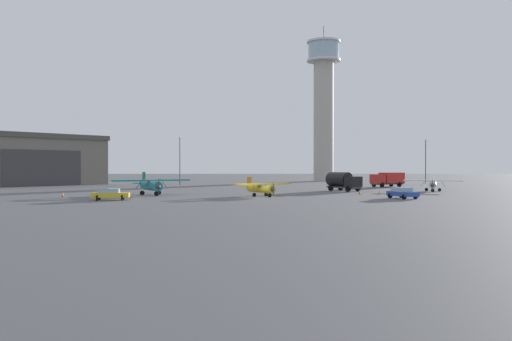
% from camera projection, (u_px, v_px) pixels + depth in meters
% --- Properties ---
extents(ground_plane, '(400.00, 400.00, 0.00)m').
position_uv_depth(ground_plane, '(251.00, 198.00, 64.96)').
color(ground_plane, '#545456').
extents(control_tower, '(8.91, 8.91, 41.39)m').
position_uv_depth(control_tower, '(324.00, 100.00, 137.30)').
color(control_tower, '#B2AD9E').
rests_on(control_tower, ground_plane).
extents(hangar, '(38.03, 38.39, 10.59)m').
position_uv_depth(hangar, '(17.00, 160.00, 109.54)').
color(hangar, '#6B665B').
rests_on(hangar, ground_plane).
extents(airplane_yellow, '(7.91, 6.44, 2.53)m').
position_uv_depth(airplane_yellow, '(261.00, 188.00, 67.53)').
color(airplane_yellow, gold).
rests_on(airplane_yellow, ground_plane).
extents(airplane_white, '(8.72, 6.90, 2.63)m').
position_uv_depth(airplane_white, '(433.00, 184.00, 81.30)').
color(airplane_white, white).
rests_on(airplane_white, ground_plane).
extents(airplane_teal, '(10.19, 8.15, 3.16)m').
position_uv_depth(airplane_teal, '(151.00, 184.00, 70.87)').
color(airplane_teal, teal).
rests_on(airplane_teal, ground_plane).
extents(truck_fuel_tanker_black, '(5.26, 6.30, 3.03)m').
position_uv_depth(truck_fuel_tanker_black, '(343.00, 181.00, 82.33)').
color(truck_fuel_tanker_black, '#38383D').
rests_on(truck_fuel_tanker_black, ground_plane).
extents(truck_box_red, '(7.07, 5.28, 2.75)m').
position_uv_depth(truck_box_red, '(388.00, 179.00, 98.50)').
color(truck_box_red, '#38383D').
rests_on(truck_box_red, ground_plane).
extents(car_blue, '(3.23, 4.47, 1.37)m').
position_uv_depth(car_blue, '(402.00, 193.00, 63.25)').
color(car_blue, '#2847A8').
rests_on(car_blue, ground_plane).
extents(car_yellow, '(4.45, 2.60, 1.37)m').
position_uv_depth(car_yellow, '(110.00, 194.00, 60.39)').
color(car_yellow, gold).
rests_on(car_yellow, ground_plane).
extents(light_post_west, '(0.44, 0.44, 10.20)m').
position_uv_depth(light_post_west, '(180.00, 157.00, 107.71)').
color(light_post_west, '#38383D').
rests_on(light_post_west, ground_plane).
extents(light_post_east, '(0.44, 0.44, 10.10)m').
position_uv_depth(light_post_east, '(426.00, 158.00, 116.26)').
color(light_post_east, '#38383D').
rests_on(light_post_east, ground_plane).
extents(traffic_cone_near_left, '(0.36, 0.36, 0.68)m').
position_uv_depth(traffic_cone_near_left, '(379.00, 192.00, 72.85)').
color(traffic_cone_near_left, black).
rests_on(traffic_cone_near_left, ground_plane).
extents(traffic_cone_near_right, '(0.36, 0.36, 0.58)m').
position_uv_depth(traffic_cone_near_right, '(63.00, 195.00, 67.19)').
color(traffic_cone_near_right, black).
rests_on(traffic_cone_near_right, ground_plane).
extents(traffic_cone_mid_apron, '(0.36, 0.36, 0.72)m').
position_uv_depth(traffic_cone_mid_apron, '(360.00, 192.00, 73.01)').
color(traffic_cone_mid_apron, black).
rests_on(traffic_cone_mid_apron, ground_plane).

